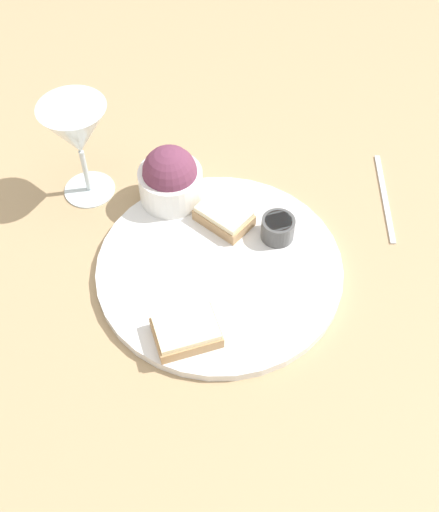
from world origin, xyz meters
name	(u,v)px	position (x,y,z in m)	size (l,w,h in m)	color
ground_plane	(219,271)	(0.00, 0.00, 0.00)	(4.00, 4.00, 0.00)	tan
dinner_plate	(219,268)	(0.00, 0.00, 0.01)	(0.34, 0.34, 0.01)	white
salad_bowl	(170,178)	(0.08, -0.12, 0.05)	(0.09, 0.09, 0.09)	white
sauce_ramekin	(278,227)	(-0.08, -0.06, 0.03)	(0.05, 0.05, 0.03)	#4C4C4C
cheese_toast_near	(186,331)	(0.03, 0.12, 0.03)	(0.10, 0.09, 0.03)	tan
cheese_toast_far	(223,216)	(0.00, -0.08, 0.03)	(0.09, 0.09, 0.03)	tan
wine_glass	(77,133)	(0.21, -0.14, 0.11)	(0.10, 0.10, 0.16)	silver
fork	(385,197)	(-0.24, -0.16, 0.00)	(0.02, 0.18, 0.01)	silver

